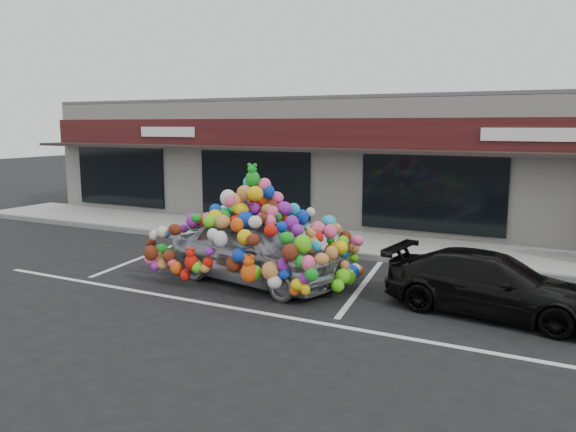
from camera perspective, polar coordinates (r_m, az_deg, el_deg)
The scene contains 9 objects.
ground at distance 13.18m, azimuth -4.33°, elevation -5.74°, with size 90.00×90.00×0.00m, color black.
shop_building at distance 20.44m, azimuth 8.12°, elevation 5.69°, with size 24.00×7.20×4.31m.
sidewalk at distance 16.61m, azimuth 2.90°, elevation -2.32°, with size 26.00×3.00×0.15m, color gray.
kerb at distance 15.28m, azimuth 0.58°, elevation -3.33°, with size 26.00×0.18×0.16m, color slate.
parking_stripe_left at distance 15.20m, azimuth -14.29°, elevation -3.96°, with size 0.12×4.40×0.01m, color silver.
parking_stripe_mid at distance 12.18m, azimuth 7.56°, elevation -7.04°, with size 0.12×4.40×0.01m, color silver.
lane_line at distance 10.31m, azimuth -1.48°, elevation -10.01°, with size 14.00×0.12×0.01m, color silver.
toy_car at distance 12.20m, azimuth -3.38°, elevation -2.75°, with size 3.00×4.69×2.57m.
black_sedan at distance 10.86m, azimuth 19.96°, elevation -6.53°, with size 3.83×1.56×1.11m, color black.
Camera 1 is at (6.69, -10.83, 3.41)m, focal length 35.00 mm.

